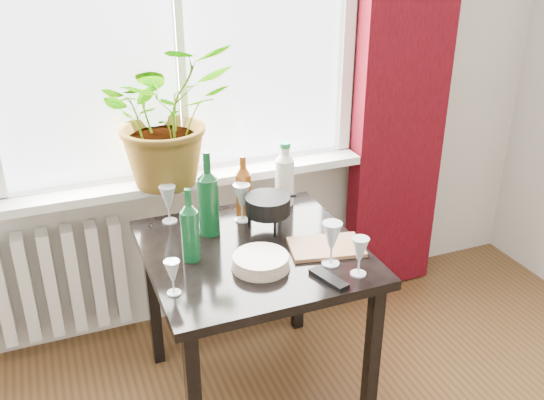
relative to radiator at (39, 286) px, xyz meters
name	(u,v)px	position (x,y,z in m)	size (l,w,h in m)	color
window	(176,6)	(0.75, 0.04, 1.22)	(1.72, 0.08, 1.62)	white
windowsill	(190,178)	(0.75, -0.03, 0.44)	(1.72, 0.20, 0.04)	white
curtain	(405,61)	(1.87, -0.06, 0.92)	(0.50, 0.12, 2.56)	#3B050C
radiator	(39,286)	(0.00, 0.00, 0.00)	(0.80, 0.10, 0.55)	silver
table	(254,268)	(0.85, -0.63, 0.27)	(0.85, 0.85, 0.74)	black
potted_plant	(166,114)	(0.65, -0.09, 0.79)	(0.58, 0.50, 0.65)	#3C7B20
wine_bottle_left	(190,225)	(0.60, -0.62, 0.51)	(0.07, 0.07, 0.30)	#0D4821
wine_bottle_right	(208,193)	(0.72, -0.44, 0.55)	(0.09, 0.09, 0.37)	#0B3D1B
bottle_amber	(243,185)	(0.92, -0.32, 0.50)	(0.07, 0.07, 0.28)	#7A370D
cleaning_bottle	(285,173)	(1.13, -0.29, 0.51)	(0.09, 0.09, 0.31)	white
wineglass_front_right	(332,243)	(1.08, -0.85, 0.45)	(0.08, 0.08, 0.18)	silver
wineglass_far_right	(359,256)	(1.15, -0.96, 0.44)	(0.07, 0.07, 0.16)	silver
wineglass_back_center	(242,202)	(0.89, -0.38, 0.45)	(0.08, 0.08, 0.18)	silver
wineglass_back_left	(168,204)	(0.59, -0.27, 0.45)	(0.07, 0.07, 0.17)	silver
wineglass_front_left	(173,277)	(0.48, -0.83, 0.43)	(0.06, 0.06, 0.14)	silver
plate_stack	(261,262)	(0.83, -0.77, 0.38)	(0.23, 0.23, 0.05)	beige
fondue_pot	(268,213)	(0.97, -0.49, 0.43)	(0.22, 0.19, 0.15)	black
tv_remote	(329,279)	(1.02, -0.96, 0.37)	(0.05, 0.17, 0.02)	black
cutting_board	(326,247)	(1.12, -0.74, 0.37)	(0.29, 0.19, 0.02)	#A06C48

